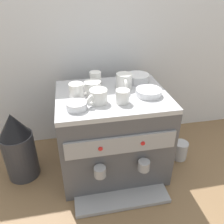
% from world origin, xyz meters
% --- Properties ---
extents(ground_plane, '(4.00, 4.00, 0.00)m').
position_xyz_m(ground_plane, '(0.00, 0.00, 0.00)').
color(ground_plane, brown).
extents(tiled_backsplash_wall, '(2.80, 0.03, 1.07)m').
position_xyz_m(tiled_backsplash_wall, '(0.00, 0.34, 0.54)').
color(tiled_backsplash_wall, silver).
rests_on(tiled_backsplash_wall, ground_plane).
extents(espresso_machine, '(0.55, 0.55, 0.47)m').
position_xyz_m(espresso_machine, '(0.00, -0.00, 0.23)').
color(espresso_machine, '#4C4C51').
rests_on(espresso_machine, ground_plane).
extents(ceramic_cup_0, '(0.08, 0.13, 0.08)m').
position_xyz_m(ceramic_cup_0, '(0.08, 0.06, 0.51)').
color(ceramic_cup_0, white).
rests_on(ceramic_cup_0, espresso_machine).
extents(ceramic_cup_1, '(0.11, 0.07, 0.08)m').
position_xyz_m(ceramic_cup_1, '(-0.17, -0.03, 0.51)').
color(ceramic_cup_1, white).
rests_on(ceramic_cup_1, espresso_machine).
extents(ceramic_cup_2, '(0.09, 0.11, 0.07)m').
position_xyz_m(ceramic_cup_2, '(-0.09, 0.02, 0.50)').
color(ceramic_cup_2, white).
rests_on(ceramic_cup_2, espresso_machine).
extents(ceramic_cup_3, '(0.06, 0.10, 0.06)m').
position_xyz_m(ceramic_cup_3, '(0.03, -0.10, 0.50)').
color(ceramic_cup_3, white).
rests_on(ceramic_cup_3, espresso_machine).
extents(ceramic_cup_4, '(0.10, 0.10, 0.07)m').
position_xyz_m(ceramic_cup_4, '(-0.08, -0.08, 0.50)').
color(ceramic_cup_4, white).
rests_on(ceramic_cup_4, espresso_machine).
extents(ceramic_cup_5, '(0.06, 0.10, 0.08)m').
position_xyz_m(ceramic_cup_5, '(-0.07, 0.11, 0.51)').
color(ceramic_cup_5, white).
rests_on(ceramic_cup_5, espresso_machine).
extents(ceramic_bowl_0, '(0.09, 0.09, 0.03)m').
position_xyz_m(ceramic_bowl_0, '(-0.18, -0.12, 0.49)').
color(ceramic_bowl_0, white).
rests_on(ceramic_bowl_0, espresso_machine).
extents(ceramic_bowl_1, '(0.13, 0.13, 0.04)m').
position_xyz_m(ceramic_bowl_1, '(0.17, 0.13, 0.49)').
color(ceramic_bowl_1, white).
rests_on(ceramic_bowl_1, espresso_machine).
extents(ceramic_bowl_2, '(0.13, 0.13, 0.03)m').
position_xyz_m(ceramic_bowl_2, '(0.17, -0.05, 0.49)').
color(ceramic_bowl_2, white).
rests_on(ceramic_bowl_2, espresso_machine).
extents(coffee_grinder, '(0.17, 0.17, 0.40)m').
position_xyz_m(coffee_grinder, '(-0.50, 0.02, 0.19)').
color(coffee_grinder, '#333338').
rests_on(coffee_grinder, ground_plane).
extents(milk_pitcher, '(0.09, 0.09, 0.11)m').
position_xyz_m(milk_pitcher, '(0.42, -0.02, 0.06)').
color(milk_pitcher, '#B7B7BC').
rests_on(milk_pitcher, ground_plane).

